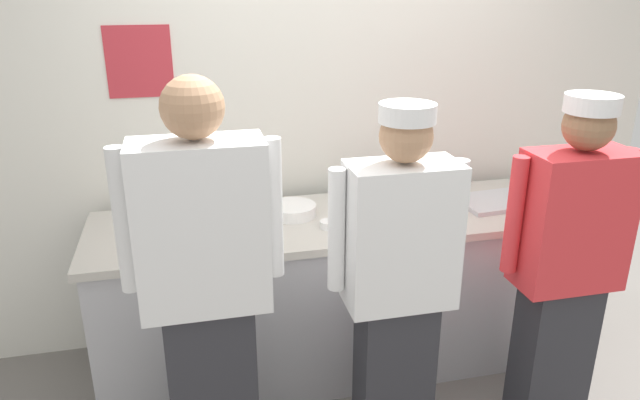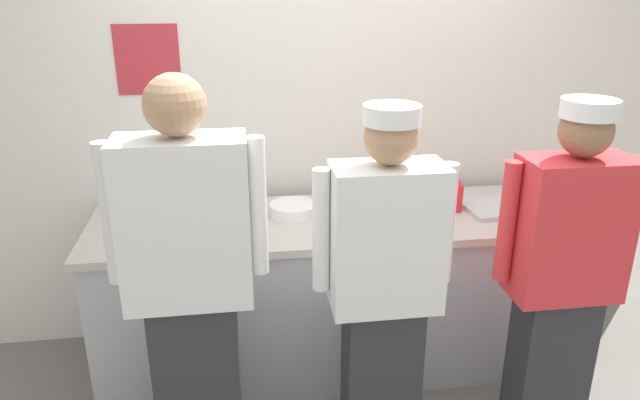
% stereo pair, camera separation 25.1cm
% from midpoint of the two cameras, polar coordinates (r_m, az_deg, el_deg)
% --- Properties ---
extents(wall_back, '(4.12, 0.11, 2.68)m').
position_cam_midpoint_polar(wall_back, '(3.41, -1.75, 8.68)').
color(wall_back, silver).
rests_on(wall_back, ground).
extents(prep_counter, '(2.63, 0.73, 0.88)m').
position_cam_midpoint_polar(prep_counter, '(3.27, 0.19, -8.73)').
color(prep_counter, '#B2B2B7').
rests_on(prep_counter, ground).
extents(chef_near_left, '(0.63, 0.24, 1.74)m').
position_cam_midpoint_polar(chef_near_left, '(2.39, -13.94, -8.13)').
color(chef_near_left, '#2D2D33').
rests_on(chef_near_left, ground).
extents(chef_center, '(0.59, 0.24, 1.61)m').
position_cam_midpoint_polar(chef_center, '(2.49, 4.69, -7.96)').
color(chef_center, '#2D2D33').
rests_on(chef_center, ground).
extents(chef_far_right, '(0.59, 0.24, 1.61)m').
position_cam_midpoint_polar(chef_far_right, '(2.78, 20.27, -5.94)').
color(chef_far_right, '#2D2D33').
rests_on(chef_far_right, ground).
extents(plate_stack_front, '(0.23, 0.23, 0.05)m').
position_cam_midpoint_polar(plate_stack_front, '(2.98, -13.73, -2.49)').
color(plate_stack_front, white).
rests_on(plate_stack_front, prep_counter).
extents(plate_stack_rear, '(0.25, 0.25, 0.06)m').
position_cam_midpoint_polar(plate_stack_rear, '(3.09, -4.97, -1.02)').
color(plate_stack_rear, white).
rests_on(plate_stack_rear, prep_counter).
extents(mixing_bowl_steel, '(0.34, 0.34, 0.13)m').
position_cam_midpoint_polar(mixing_bowl_steel, '(3.18, 3.88, 0.35)').
color(mixing_bowl_steel, '#B7BABF').
rests_on(mixing_bowl_steel, prep_counter).
extents(sheet_tray, '(0.54, 0.34, 0.02)m').
position_cam_midpoint_polar(sheet_tray, '(3.38, 15.35, -0.06)').
color(sheet_tray, '#B7BABF').
rests_on(sheet_tray, prep_counter).
extents(squeeze_bottle_primary, '(0.06, 0.06, 0.18)m').
position_cam_midpoint_polar(squeeze_bottle_primary, '(3.23, 10.58, 0.73)').
color(squeeze_bottle_primary, red).
rests_on(squeeze_bottle_primary, prep_counter).
extents(ramekin_green_sauce, '(0.08, 0.08, 0.04)m').
position_cam_midpoint_polar(ramekin_green_sauce, '(2.93, -1.69, -2.39)').
color(ramekin_green_sauce, white).
rests_on(ramekin_green_sauce, prep_counter).
extents(ramekin_yellow_sauce, '(0.11, 0.11, 0.04)m').
position_cam_midpoint_polar(ramekin_yellow_sauce, '(2.86, -16.99, -3.84)').
color(ramekin_yellow_sauce, white).
rests_on(ramekin_yellow_sauce, prep_counter).
extents(ramekin_red_sauce, '(0.09, 0.09, 0.04)m').
position_cam_midpoint_polar(ramekin_red_sauce, '(3.12, 8.61, -1.16)').
color(ramekin_red_sauce, white).
rests_on(ramekin_red_sauce, prep_counter).
extents(deli_cup, '(0.09, 0.09, 0.10)m').
position_cam_midpoint_polar(deli_cup, '(2.82, -10.87, -3.07)').
color(deli_cup, white).
rests_on(deli_cup, prep_counter).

